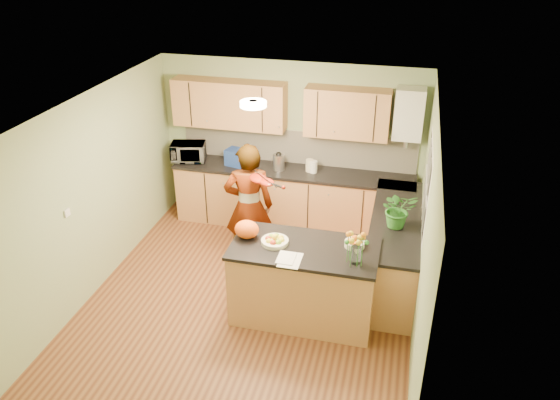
# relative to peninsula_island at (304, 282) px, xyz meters

# --- Properties ---
(floor) EXTENTS (4.50, 4.50, 0.00)m
(floor) POSITION_rel_peninsula_island_xyz_m (-0.71, 0.16, -0.49)
(floor) COLOR #5B2E1A
(floor) RESTS_ON ground
(ceiling) EXTENTS (4.00, 4.50, 0.02)m
(ceiling) POSITION_rel_peninsula_island_xyz_m (-0.71, 0.16, 2.01)
(ceiling) COLOR white
(ceiling) RESTS_ON wall_back
(wall_back) EXTENTS (4.00, 0.02, 2.50)m
(wall_back) POSITION_rel_peninsula_island_xyz_m (-0.71, 2.41, 0.76)
(wall_back) COLOR #97AA7A
(wall_back) RESTS_ON floor
(wall_front) EXTENTS (4.00, 0.02, 2.50)m
(wall_front) POSITION_rel_peninsula_island_xyz_m (-0.71, -2.09, 0.76)
(wall_front) COLOR #97AA7A
(wall_front) RESTS_ON floor
(wall_left) EXTENTS (0.02, 4.50, 2.50)m
(wall_left) POSITION_rel_peninsula_island_xyz_m (-2.71, 0.16, 0.76)
(wall_left) COLOR #97AA7A
(wall_left) RESTS_ON floor
(wall_right) EXTENTS (0.02, 4.50, 2.50)m
(wall_right) POSITION_rel_peninsula_island_xyz_m (1.29, 0.16, 0.76)
(wall_right) COLOR #97AA7A
(wall_right) RESTS_ON floor
(back_counter) EXTENTS (3.64, 0.62, 0.94)m
(back_counter) POSITION_rel_peninsula_island_xyz_m (-0.61, 2.11, -0.01)
(back_counter) COLOR #BE844C
(back_counter) RESTS_ON floor
(right_counter) EXTENTS (0.62, 2.24, 0.94)m
(right_counter) POSITION_rel_peninsula_island_xyz_m (0.99, 1.01, -0.01)
(right_counter) COLOR #BE844C
(right_counter) RESTS_ON floor
(splashback) EXTENTS (3.60, 0.02, 0.52)m
(splashback) POSITION_rel_peninsula_island_xyz_m (-0.61, 2.39, 0.71)
(splashback) COLOR beige
(splashback) RESTS_ON back_counter
(upper_cabinets) EXTENTS (3.20, 0.34, 0.70)m
(upper_cabinets) POSITION_rel_peninsula_island_xyz_m (-0.88, 2.24, 1.36)
(upper_cabinets) COLOR #BE844C
(upper_cabinets) RESTS_ON wall_back
(boiler) EXTENTS (0.40, 0.30, 0.86)m
(boiler) POSITION_rel_peninsula_island_xyz_m (0.99, 2.25, 1.41)
(boiler) COLOR white
(boiler) RESTS_ON wall_back
(window_right) EXTENTS (0.01, 1.30, 1.05)m
(window_right) POSITION_rel_peninsula_island_xyz_m (1.29, 0.76, 1.06)
(window_right) COLOR white
(window_right) RESTS_ON wall_right
(light_switch) EXTENTS (0.02, 0.09, 0.09)m
(light_switch) POSITION_rel_peninsula_island_xyz_m (-2.69, -0.44, 0.81)
(light_switch) COLOR white
(light_switch) RESTS_ON wall_left
(ceiling_lamp) EXTENTS (0.30, 0.30, 0.07)m
(ceiling_lamp) POSITION_rel_peninsula_island_xyz_m (-0.71, 0.46, 1.98)
(ceiling_lamp) COLOR #FFEABF
(ceiling_lamp) RESTS_ON ceiling
(peninsula_island) EXTENTS (1.69, 0.86, 0.97)m
(peninsula_island) POSITION_rel_peninsula_island_xyz_m (0.00, 0.00, 0.00)
(peninsula_island) COLOR #BE844C
(peninsula_island) RESTS_ON floor
(fruit_dish) EXTENTS (0.32, 0.32, 0.11)m
(fruit_dish) POSITION_rel_peninsula_island_xyz_m (-0.35, 0.00, 0.53)
(fruit_dish) COLOR beige
(fruit_dish) RESTS_ON peninsula_island
(orange_bowl) EXTENTS (0.23, 0.23, 0.13)m
(orange_bowl) POSITION_rel_peninsula_island_xyz_m (0.55, 0.15, 0.54)
(orange_bowl) COLOR beige
(orange_bowl) RESTS_ON peninsula_island
(flower_vase) EXTENTS (0.25, 0.25, 0.45)m
(flower_vase) POSITION_rel_peninsula_island_xyz_m (0.60, -0.18, 0.78)
(flower_vase) COLOR silver
(flower_vase) RESTS_ON peninsula_island
(orange_bag) EXTENTS (0.30, 0.26, 0.22)m
(orange_bag) POSITION_rel_peninsula_island_xyz_m (-0.70, 0.05, 0.59)
(orange_bag) COLOR #EE5513
(orange_bag) RESTS_ON peninsula_island
(papers) EXTENTS (0.24, 0.32, 0.01)m
(papers) POSITION_rel_peninsula_island_xyz_m (-0.10, -0.30, 0.49)
(papers) COLOR white
(papers) RESTS_ON peninsula_island
(violinist) EXTENTS (0.74, 0.59, 1.78)m
(violinist) POSITION_rel_peninsula_island_xyz_m (-0.94, 0.93, 0.41)
(violinist) COLOR #E0A289
(violinist) RESTS_ON floor
(violin) EXTENTS (0.69, 0.60, 0.17)m
(violin) POSITION_rel_peninsula_island_xyz_m (-0.74, 0.71, 0.94)
(violin) COLOR #530905
(violin) RESTS_ON violinist
(microwave) EXTENTS (0.58, 0.45, 0.28)m
(microwave) POSITION_rel_peninsula_island_xyz_m (-2.26, 2.08, 0.60)
(microwave) COLOR white
(microwave) RESTS_ON back_counter
(blue_box) EXTENTS (0.36, 0.30, 0.25)m
(blue_box) POSITION_rel_peninsula_island_xyz_m (-1.48, 2.09, 0.58)
(blue_box) COLOR navy
(blue_box) RESTS_ON back_counter
(kettle) EXTENTS (0.17, 0.17, 0.32)m
(kettle) POSITION_rel_peninsula_island_xyz_m (-0.82, 2.08, 0.59)
(kettle) COLOR silver
(kettle) RESTS_ON back_counter
(jar_cream) EXTENTS (0.14, 0.14, 0.18)m
(jar_cream) POSITION_rel_peninsula_island_xyz_m (-0.36, 2.13, 0.55)
(jar_cream) COLOR beige
(jar_cream) RESTS_ON back_counter
(jar_white) EXTENTS (0.12, 0.12, 0.18)m
(jar_white) POSITION_rel_peninsula_island_xyz_m (-0.29, 2.10, 0.54)
(jar_white) COLOR white
(jar_white) RESTS_ON back_counter
(potted_plant) EXTENTS (0.51, 0.48, 0.47)m
(potted_plant) POSITION_rel_peninsula_island_xyz_m (0.99, 0.78, 0.69)
(potted_plant) COLOR #2F7A28
(potted_plant) RESTS_ON right_counter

